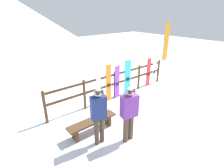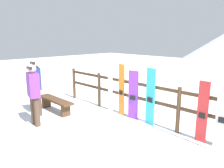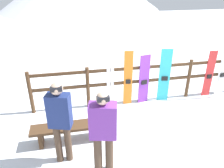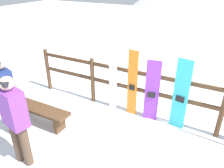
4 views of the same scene
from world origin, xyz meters
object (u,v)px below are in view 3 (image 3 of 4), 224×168
object	(u,v)px
bench	(69,129)
snowboard_red	(209,74)
snowboard_cyan	(165,76)
snowboard_purple	(144,80)
person_navy	(60,118)
snowboard_white	(223,73)
ski_pair_white	(110,78)
snowboard_orange	(128,79)
person_purple	(103,129)

from	to	relation	value
bench	snowboard_red	xyz separation A→B (m)	(4.16, 1.32, 0.38)
snowboard_cyan	snowboard_purple	bearing A→B (deg)	-179.99
person_navy	snowboard_cyan	world-z (taller)	person_navy
snowboard_purple	snowboard_white	bearing A→B (deg)	0.00
ski_pair_white	snowboard_orange	xyz separation A→B (m)	(0.49, -0.00, -0.06)
ski_pair_white	snowboard_white	world-z (taller)	ski_pair_white
snowboard_cyan	ski_pair_white	bearing A→B (deg)	179.88
bench	person_purple	bearing A→B (deg)	-57.70
person_purple	snowboard_orange	distance (m)	2.51
snowboard_white	person_navy	bearing A→B (deg)	-158.61
person_navy	snowboard_orange	world-z (taller)	person_navy
snowboard_orange	bench	bearing A→B (deg)	-141.73
snowboard_cyan	snowboard_red	distance (m)	1.43
snowboard_purple	snowboard_white	size ratio (longest dim) A/B	0.99
bench	person_navy	distance (m)	0.86
snowboard_orange	snowboard_red	bearing A→B (deg)	-0.00
snowboard_white	snowboard_cyan	bearing A→B (deg)	180.00
person_purple	ski_pair_white	size ratio (longest dim) A/B	0.98
person_navy	person_purple	xyz separation A→B (m)	(0.71, -0.42, -0.04)
snowboard_orange	snowboard_white	distance (m)	2.93
snowboard_red	snowboard_purple	bearing A→B (deg)	180.00
person_navy	snowboard_purple	world-z (taller)	person_navy
snowboard_cyan	snowboard_red	xyz separation A→B (m)	(1.42, -0.00, -0.07)
snowboard_cyan	snowboard_red	world-z (taller)	snowboard_cyan
person_purple	snowboard_red	world-z (taller)	person_purple
ski_pair_white	snowboard_red	bearing A→B (deg)	-0.07
bench	snowboard_cyan	distance (m)	3.07
person_navy	snowboard_cyan	size ratio (longest dim) A/B	1.09
person_navy	snowboard_white	bearing A→B (deg)	21.39
bench	snowboard_orange	distance (m)	2.17
ski_pair_white	snowboard_red	world-z (taller)	ski_pair_white
person_purple	snowboard_white	distance (m)	4.60
snowboard_orange	ski_pair_white	bearing A→B (deg)	179.61
person_purple	snowboard_orange	size ratio (longest dim) A/B	1.06
snowboard_orange	snowboard_red	world-z (taller)	snowboard_orange
snowboard_cyan	snowboard_orange	bearing A→B (deg)	180.00
snowboard_purple	snowboard_red	bearing A→B (deg)	-0.00
person_navy	snowboard_red	distance (m)	4.66
snowboard_white	person_purple	bearing A→B (deg)	-150.44
snowboard_cyan	snowboard_red	size ratio (longest dim) A/B	1.10
snowboard_cyan	snowboard_white	world-z (taller)	snowboard_cyan
bench	ski_pair_white	size ratio (longest dim) A/B	0.95
ski_pair_white	snowboard_purple	world-z (taller)	ski_pair_white
person_navy	snowboard_white	xyz separation A→B (m)	(4.71, 1.84, -0.28)
person_purple	person_navy	bearing A→B (deg)	149.48
snowboard_red	snowboard_white	size ratio (longest dim) A/B	0.98
ski_pair_white	snowboard_white	distance (m)	3.42
person_navy	snowboard_orange	distance (m)	2.57
person_navy	ski_pair_white	xyz separation A→B (m)	(1.29, 1.85, -0.15)
person_purple	snowboard_red	xyz separation A→B (m)	(3.56, 2.27, -0.25)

